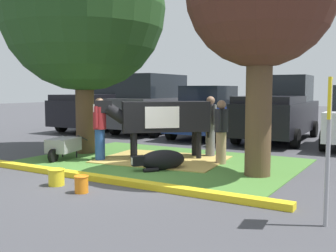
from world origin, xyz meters
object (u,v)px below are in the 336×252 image
object	(u,v)px
cow_holstein	(162,117)
person_handler	(100,127)
shade_tree_left	(83,9)
parking_sign	(329,122)
wheelbarrow	(63,145)
sedan_blue	(209,112)
bucket_orange	(81,184)
person_visitor_far	(221,130)
person_visitor_near	(210,124)
calf_lying	(161,160)
suv_dark_grey	(153,104)
pickup_truck_black	(279,110)
bucket_yellow	(56,177)
pickup_truck_maroon	(105,106)

from	to	relation	value
cow_holstein	person_handler	world-z (taller)	person_handler
shade_tree_left	parking_sign	distance (m)	8.36
wheelbarrow	sedan_blue	size ratio (longest dim) A/B	0.36
cow_holstein	bucket_orange	xyz separation A→B (m)	(0.60, -3.74, -0.98)
person_visitor_far	bucket_orange	world-z (taller)	person_visitor_far
shade_tree_left	person_visitor_near	distance (m)	4.94
cow_holstein	person_handler	bearing A→B (deg)	-139.68
person_handler	calf_lying	bearing A→B (deg)	-5.08
wheelbarrow	suv_dark_grey	bearing A→B (deg)	103.01
person_visitor_near	suv_dark_grey	world-z (taller)	suv_dark_grey
calf_lying	wheelbarrow	xyz separation A→B (m)	(-3.01, -0.16, 0.15)
suv_dark_grey	calf_lying	bearing A→B (deg)	-55.62
wheelbarrow	person_visitor_far	bearing A→B (deg)	21.75
calf_lying	person_visitor_near	world-z (taller)	person_visitor_near
person_visitor_far	suv_dark_grey	distance (m)	7.68
person_handler	parking_sign	xyz separation A→B (m)	(6.02, -2.28, 0.55)
wheelbarrow	pickup_truck_black	world-z (taller)	pickup_truck_black
bucket_yellow	wheelbarrow	bearing A→B (deg)	133.11
bucket_orange	shade_tree_left	bearing A→B (deg)	131.65
cow_holstein	pickup_truck_black	distance (m)	5.96
person_visitor_near	shade_tree_left	bearing A→B (deg)	-159.95
calf_lying	suv_dark_grey	distance (m)	8.22
calf_lying	wheelbarrow	bearing A→B (deg)	-176.89
cow_holstein	pickup_truck_black	xyz separation A→B (m)	(1.54, 5.76, -0.03)
parking_sign	person_visitor_near	bearing A→B (deg)	131.10
calf_lying	wheelbarrow	size ratio (longest dim) A/B	0.76
suv_dark_grey	sedan_blue	distance (m)	2.82
sedan_blue	pickup_truck_maroon	bearing A→B (deg)	176.86
shade_tree_left	person_visitor_near	world-z (taller)	shade_tree_left
bucket_orange	suv_dark_grey	xyz separation A→B (m)	(-4.44, 9.23, 1.10)
person_visitor_near	suv_dark_grey	size ratio (longest dim) A/B	0.36
bucket_yellow	pickup_truck_black	xyz separation A→B (m)	(1.76, 9.33, 0.94)
calf_lying	pickup_truck_black	world-z (taller)	pickup_truck_black
pickup_truck_maroon	parking_sign	bearing A→B (deg)	-38.01
person_handler	parking_sign	bearing A→B (deg)	-20.77
parking_sign	bucket_orange	size ratio (longest dim) A/B	6.46
cow_holstein	parking_sign	xyz separation A→B (m)	(4.77, -3.34, 0.31)
shade_tree_left	calf_lying	xyz separation A→B (m)	(3.26, -0.98, -3.96)
bucket_orange	pickup_truck_maroon	bearing A→B (deg)	127.73
calf_lying	person_handler	distance (m)	2.12
sedan_blue	person_visitor_far	bearing A→B (deg)	-61.64
person_visitor_far	pickup_truck_black	size ratio (longest dim) A/B	0.30
pickup_truck_maroon	cow_holstein	bearing A→B (deg)	-40.02
cow_holstein	suv_dark_grey	world-z (taller)	suv_dark_grey
person_handler	suv_dark_grey	xyz separation A→B (m)	(-2.60, 6.55, 0.37)
parking_sign	pickup_truck_maroon	distance (m)	14.37
person_visitor_near	pickup_truck_maroon	distance (m)	8.77
wheelbarrow	pickup_truck_black	size ratio (longest dim) A/B	0.30
shade_tree_left	bucket_yellow	bearing A→B (deg)	-55.52
pickup_truck_maroon	sedan_blue	xyz separation A→B (m)	(5.50, -0.30, -0.13)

